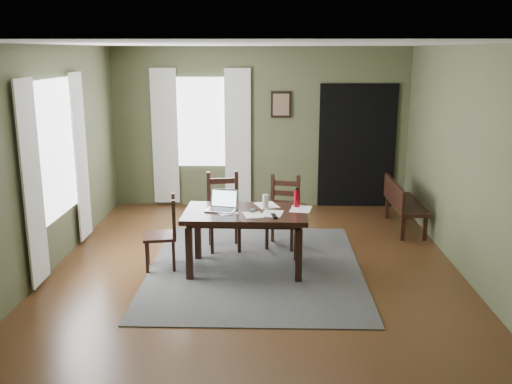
{
  "coord_description": "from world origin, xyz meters",
  "views": [
    {
      "loc": [
        0.18,
        -6.65,
        2.63
      ],
      "look_at": [
        0.0,
        0.3,
        0.9
      ],
      "focal_mm": 40.0,
      "sensor_mm": 36.0,
      "label": 1
    }
  ],
  "objects_px": {
    "chair_end": "(164,234)",
    "chair_back_right": "(283,213)",
    "bench": "(402,201)",
    "laptop": "(223,205)",
    "dining_table": "(246,219)",
    "water_bottle": "(297,198)",
    "chair_back_left": "(224,212)"
  },
  "relations": [
    {
      "from": "dining_table",
      "to": "chair_back_left",
      "type": "relative_size",
      "value": 1.46
    },
    {
      "from": "dining_table",
      "to": "laptop",
      "type": "distance_m",
      "value": 0.33
    },
    {
      "from": "chair_back_left",
      "to": "laptop",
      "type": "xyz_separation_m",
      "value": [
        0.05,
        -0.73,
        0.31
      ]
    },
    {
      "from": "chair_back_left",
      "to": "chair_back_right",
      "type": "bearing_deg",
      "value": -1.86
    },
    {
      "from": "chair_end",
      "to": "chair_back_right",
      "type": "bearing_deg",
      "value": 110.18
    },
    {
      "from": "laptop",
      "to": "water_bottle",
      "type": "height_order",
      "value": "water_bottle"
    },
    {
      "from": "chair_back_left",
      "to": "laptop",
      "type": "height_order",
      "value": "chair_back_left"
    },
    {
      "from": "water_bottle",
      "to": "laptop",
      "type": "bearing_deg",
      "value": -170.51
    },
    {
      "from": "dining_table",
      "to": "chair_back_right",
      "type": "bearing_deg",
      "value": 63.6
    },
    {
      "from": "laptop",
      "to": "water_bottle",
      "type": "distance_m",
      "value": 0.92
    },
    {
      "from": "chair_back_left",
      "to": "chair_back_right",
      "type": "height_order",
      "value": "chair_back_left"
    },
    {
      "from": "chair_end",
      "to": "chair_back_right",
      "type": "distance_m",
      "value": 1.72
    },
    {
      "from": "dining_table",
      "to": "chair_end",
      "type": "bearing_deg",
      "value": 179.23
    },
    {
      "from": "laptop",
      "to": "water_bottle",
      "type": "relative_size",
      "value": 1.62
    },
    {
      "from": "dining_table",
      "to": "chair_back_right",
      "type": "height_order",
      "value": "chair_back_right"
    },
    {
      "from": "dining_table",
      "to": "bench",
      "type": "height_order",
      "value": "dining_table"
    },
    {
      "from": "chair_end",
      "to": "bench",
      "type": "height_order",
      "value": "chair_end"
    },
    {
      "from": "bench",
      "to": "chair_back_left",
      "type": "bearing_deg",
      "value": 109.8
    },
    {
      "from": "laptop",
      "to": "water_bottle",
      "type": "xyz_separation_m",
      "value": [
        0.91,
        0.15,
        0.05
      ]
    },
    {
      "from": "bench",
      "to": "water_bottle",
      "type": "height_order",
      "value": "water_bottle"
    },
    {
      "from": "chair_end",
      "to": "chair_back_left",
      "type": "xyz_separation_m",
      "value": [
        0.68,
        0.76,
        0.06
      ]
    },
    {
      "from": "dining_table",
      "to": "bench",
      "type": "relative_size",
      "value": 1.16
    },
    {
      "from": "bench",
      "to": "dining_table",
      "type": "bearing_deg",
      "value": 127.32
    },
    {
      "from": "chair_end",
      "to": "dining_table",
      "type": "bearing_deg",
      "value": 77.77
    },
    {
      "from": "water_bottle",
      "to": "bench",
      "type": "bearing_deg",
      "value": 42.55
    },
    {
      "from": "bench",
      "to": "laptop",
      "type": "xyz_separation_m",
      "value": [
        -2.55,
        -1.66,
        0.38
      ]
    },
    {
      "from": "bench",
      "to": "water_bottle",
      "type": "xyz_separation_m",
      "value": [
        -1.65,
        -1.51,
        0.43
      ]
    },
    {
      "from": "chair_end",
      "to": "chair_back_left",
      "type": "bearing_deg",
      "value": 128.06
    },
    {
      "from": "chair_back_left",
      "to": "water_bottle",
      "type": "xyz_separation_m",
      "value": [
        0.95,
        -0.58,
        0.36
      ]
    },
    {
      "from": "bench",
      "to": "laptop",
      "type": "height_order",
      "value": "laptop"
    },
    {
      "from": "dining_table",
      "to": "chair_back_left",
      "type": "height_order",
      "value": "chair_back_left"
    },
    {
      "from": "bench",
      "to": "laptop",
      "type": "distance_m",
      "value": 3.07
    }
  ]
}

